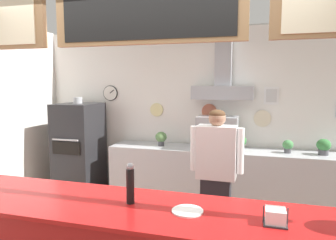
{
  "coord_description": "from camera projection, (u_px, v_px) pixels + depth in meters",
  "views": [
    {
      "loc": [
        0.79,
        -2.4,
        1.9
      ],
      "look_at": [
        -0.13,
        0.79,
        1.51
      ],
      "focal_mm": 34.04,
      "sensor_mm": 36.0,
      "label": 1
    }
  ],
  "objects": [
    {
      "name": "potted_basil",
      "position": [
        288.0,
        146.0,
        4.42
      ],
      "size": [
        0.15,
        0.15,
        0.18
      ],
      "color": "#4C4C51",
      "rests_on": "back_prep_counter"
    },
    {
      "name": "potted_thyme",
      "position": [
        161.0,
        138.0,
        4.93
      ],
      "size": [
        0.18,
        0.18,
        0.22
      ],
      "color": "#4C4C51",
      "rests_on": "back_prep_counter"
    },
    {
      "name": "espresso_machine",
      "position": [
        217.0,
        133.0,
        4.64
      ],
      "size": [
        0.58,
        0.47,
        0.48
      ],
      "color": "#A3A5AD",
      "rests_on": "back_prep_counter"
    },
    {
      "name": "napkin_holder",
      "position": [
        275.0,
        217.0,
        1.98
      ],
      "size": [
        0.15,
        0.14,
        0.11
      ],
      "color": "#262628",
      "rests_on": "service_counter"
    },
    {
      "name": "condiment_plate",
      "position": [
        187.0,
        211.0,
        2.17
      ],
      "size": [
        0.22,
        0.22,
        0.01
      ],
      "color": "white",
      "rests_on": "service_counter"
    },
    {
      "name": "potted_rosemary",
      "position": [
        324.0,
        146.0,
        4.3
      ],
      "size": [
        0.18,
        0.18,
        0.22
      ],
      "color": "#4C4C51",
      "rests_on": "back_prep_counter"
    },
    {
      "name": "back_prep_counter",
      "position": [
        238.0,
        182.0,
        4.66
      ],
      "size": [
        3.86,
        0.59,
        0.93
      ],
      "color": "#B7BABF",
      "rests_on": "ground_plane"
    },
    {
      "name": "back_wall_assembly",
      "position": [
        206.0,
        110.0,
        4.89
      ],
      "size": [
        5.6,
        2.97,
        2.76
      ],
      "color": "#9E9E99",
      "rests_on": "ground_plane"
    },
    {
      "name": "pizza_oven",
      "position": [
        79.0,
        151.0,
        5.21
      ],
      "size": [
        0.63,
        0.76,
        1.66
      ],
      "color": "#232326",
      "rests_on": "ground_plane"
    },
    {
      "name": "pepper_grinder",
      "position": [
        130.0,
        184.0,
        2.3
      ],
      "size": [
        0.06,
        0.06,
        0.3
      ],
      "color": "black",
      "rests_on": "service_counter"
    },
    {
      "name": "shop_worker",
      "position": [
        216.0,
        178.0,
        3.45
      ],
      "size": [
        0.58,
        0.23,
        1.62
      ],
      "rotation": [
        0.0,
        0.0,
        3.12
      ],
      "color": "#232328",
      "rests_on": "ground_plane"
    },
    {
      "name": "potted_sage",
      "position": [
        240.0,
        142.0,
        4.57
      ],
      "size": [
        0.18,
        0.18,
        0.23
      ],
      "color": "#9E563D",
      "rests_on": "back_prep_counter"
    }
  ]
}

